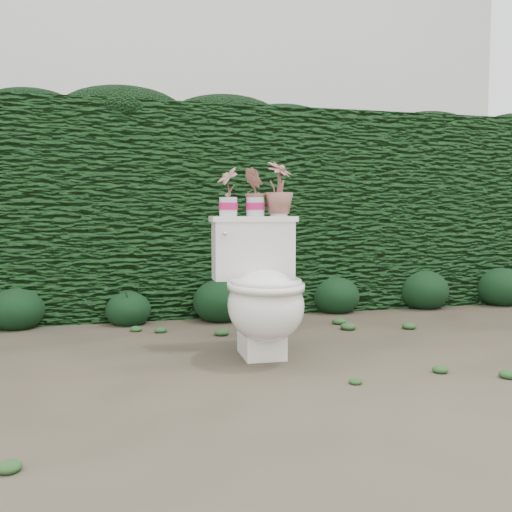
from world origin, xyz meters
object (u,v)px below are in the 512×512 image
object	(u,v)px
toilet	(262,293)
potted_plant_right	(279,190)
potted_plant_left	(228,193)
potted_plant_center	(255,193)

from	to	relation	value
toilet	potted_plant_right	world-z (taller)	potted_plant_right
potted_plant_left	potted_plant_center	bearing A→B (deg)	63.26
potted_plant_center	potted_plant_right	size ratio (longest dim) A/B	0.86
toilet	potted_plant_right	size ratio (longest dim) A/B	2.52
potted_plant_center	potted_plant_right	distance (m)	0.14
toilet	potted_plant_left	size ratio (longest dim) A/B	2.87
toilet	potted_plant_center	distance (m)	0.60
potted_plant_center	potted_plant_right	xyz separation A→B (m)	(0.14, -0.01, 0.02)
potted_plant_left	potted_plant_center	size ratio (longest dim) A/B	1.01
toilet	potted_plant_left	xyz separation A→B (m)	(-0.14, 0.25, 0.56)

